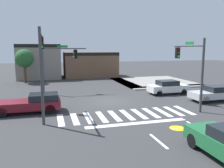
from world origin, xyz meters
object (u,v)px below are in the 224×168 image
Objects in this scene: car_silver at (216,93)px; car_maroon at (31,103)px; traffic_signal_southeast at (190,62)px; car_white at (168,87)px; traffic_signal_southwest at (41,56)px; roadside_tree at (24,59)px; traffic_signal_northwest at (58,60)px.

car_silver is 16.08m from car_maroon.
car_white is at bearing -11.55° from traffic_signal_southeast.
traffic_signal_southwest reaches higher than roadside_tree.
roadside_tree is (-14.08, 17.73, -0.36)m from traffic_signal_southeast.
traffic_signal_southeast is 1.19× the size of roadside_tree.
roadside_tree is (-4.20, 8.71, -0.23)m from traffic_signal_northwest.
car_silver is (13.65, -7.69, -2.86)m from traffic_signal_northwest.
traffic_signal_southwest is (-11.38, 0.34, 0.56)m from traffic_signal_southeast.
roadside_tree is at bearing 38.45° from traffic_signal_southeast.
traffic_signal_southeast is 4.99m from car_silver.
roadside_tree is (-17.85, 16.41, 2.63)m from car_silver.
traffic_signal_southwest reaches higher than car_silver.
traffic_signal_southeast is at bearing -91.72° from traffic_signal_southwest.
car_maroon is 1.03× the size of roadside_tree.
car_silver is (3.77, 1.33, -2.99)m from traffic_signal_southeast.
traffic_signal_northwest is 8.21m from car_maroon.
car_maroon is 16.32m from roadside_tree.
car_maroon reaches higher than car_silver.
traffic_signal_southeast reaches higher than car_white.
car_maroon is at bearing -83.68° from roadside_tree.
car_white is 19.73m from roadside_tree.
traffic_signal_northwest is 1.28× the size of car_white.
traffic_signal_southwest reaches higher than car_white.
traffic_signal_southeast is at bearing -51.55° from roadside_tree.
roadside_tree is (-1.77, 16.01, 2.63)m from car_maroon.
car_maroon is at bearing -108.37° from traffic_signal_northwest.
traffic_signal_northwest is 1.11× the size of car_maroon.
traffic_signal_southeast is 22.65m from roadside_tree.
car_white is at bearing -67.85° from traffic_signal_southwest.
car_silver is 1.13× the size of car_white.
traffic_signal_southeast is at bearing -101.55° from car_white.
car_silver is 24.38m from roadside_tree.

